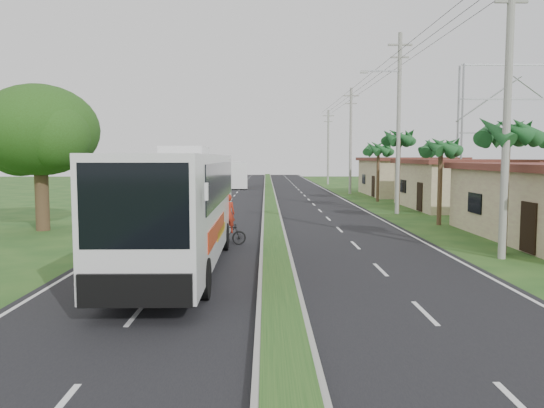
{
  "coord_description": "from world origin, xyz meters",
  "views": [
    {
      "loc": [
        -0.37,
        -17.55,
        3.78
      ],
      "look_at": [
        -0.1,
        5.13,
        1.8
      ],
      "focal_mm": 35.0,
      "sensor_mm": 36.0,
      "label": 1
    }
  ],
  "objects": [
    {
      "name": "utility_pole_b",
      "position": [
        8.47,
        18.0,
        6.26
      ],
      "size": [
        3.2,
        0.28,
        12.0
      ],
      "color": "gray",
      "rests_on": "ground"
    },
    {
      "name": "palm_verge_a",
      "position": [
        9.0,
        3.0,
        4.74
      ],
      "size": [
        2.4,
        2.4,
        5.45
      ],
      "color": "#473321",
      "rests_on": "ground"
    },
    {
      "name": "road_asphalt",
      "position": [
        0.0,
        20.0,
        0.01
      ],
      "size": [
        14.0,
        160.0,
        0.02
      ],
      "primitive_type": "cube",
      "color": "black",
      "rests_on": "ground"
    },
    {
      "name": "ground",
      "position": [
        0.0,
        0.0,
        0.0
      ],
      "size": [
        180.0,
        180.0,
        0.0
      ],
      "primitive_type": "plane",
      "color": "#1D4519",
      "rests_on": "ground"
    },
    {
      "name": "palm_verge_c",
      "position": [
        8.8,
        19.0,
        5.12
      ],
      "size": [
        2.4,
        2.4,
        5.85
      ],
      "color": "#473321",
      "rests_on": "ground"
    },
    {
      "name": "coach_bus_far",
      "position": [
        -4.26,
        50.09,
        1.89
      ],
      "size": [
        3.43,
        11.59,
        3.33
      ],
      "rotation": [
        0.0,
        0.0,
        0.08
      ],
      "color": "white",
      "rests_on": "ground"
    },
    {
      "name": "palm_verge_b",
      "position": [
        9.4,
        12.0,
        4.36
      ],
      "size": [
        2.4,
        2.4,
        5.05
      ],
      "color": "#473321",
      "rests_on": "ground"
    },
    {
      "name": "utility_pole_a",
      "position": [
        8.5,
        2.0,
        5.67
      ],
      "size": [
        1.6,
        0.28,
        11.0
      ],
      "color": "gray",
      "rests_on": "ground"
    },
    {
      "name": "shop_far",
      "position": [
        14.0,
        36.0,
        1.93
      ],
      "size": [
        8.6,
        11.6,
        3.82
      ],
      "color": "tan",
      "rests_on": "ground"
    },
    {
      "name": "shade_tree",
      "position": [
        -12.11,
        10.02,
        5.03
      ],
      "size": [
        6.3,
        6.0,
        7.54
      ],
      "color": "#473321",
      "rests_on": "ground"
    },
    {
      "name": "lane_edge_right",
      "position": [
        6.7,
        20.0,
        0.0
      ],
      "size": [
        0.12,
        160.0,
        0.01
      ],
      "primitive_type": "cube",
      "color": "silver",
      "rests_on": "ground"
    },
    {
      "name": "coach_bus_main",
      "position": [
        -3.28,
        0.51,
        2.3
      ],
      "size": [
        2.82,
        12.97,
        4.19
      ],
      "rotation": [
        0.0,
        0.0,
        0.0
      ],
      "color": "silver",
      "rests_on": "ground"
    },
    {
      "name": "median_strip",
      "position": [
        0.0,
        20.0,
        0.1
      ],
      "size": [
        1.2,
        160.0,
        0.18
      ],
      "color": "gray",
      "rests_on": "ground"
    },
    {
      "name": "shop_mid",
      "position": [
        14.0,
        22.0,
        1.86
      ],
      "size": [
        7.6,
        10.6,
        3.67
      ],
      "color": "tan",
      "rests_on": "ground"
    },
    {
      "name": "billboard_lattice",
      "position": [
        22.0,
        30.0,
        6.82
      ],
      "size": [
        10.18,
        1.18,
        12.07
      ],
      "color": "gray",
      "rests_on": "ground"
    },
    {
      "name": "lane_edge_left",
      "position": [
        -6.7,
        20.0,
        0.0
      ],
      "size": [
        0.12,
        160.0,
        0.01
      ],
      "primitive_type": "cube",
      "color": "silver",
      "rests_on": "ground"
    },
    {
      "name": "utility_pole_d",
      "position": [
        8.5,
        58.0,
        5.42
      ],
      "size": [
        1.6,
        0.28,
        10.5
      ],
      "color": "gray",
      "rests_on": "ground"
    },
    {
      "name": "utility_pole_c",
      "position": [
        8.5,
        38.0,
        5.67
      ],
      "size": [
        1.6,
        0.28,
        11.0
      ],
      "color": "gray",
      "rests_on": "ground"
    },
    {
      "name": "palm_verge_d",
      "position": [
        9.3,
        28.0,
        4.55
      ],
      "size": [
        2.4,
        2.4,
        5.25
      ],
      "color": "#473321",
      "rests_on": "ground"
    },
    {
      "name": "motorcyclist",
      "position": [
        -2.0,
        5.1,
        0.83
      ],
      "size": [
        1.63,
        0.77,
        2.23
      ],
      "rotation": [
        0.0,
        0.0,
        0.21
      ],
      "color": "black",
      "rests_on": "ground"
    }
  ]
}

